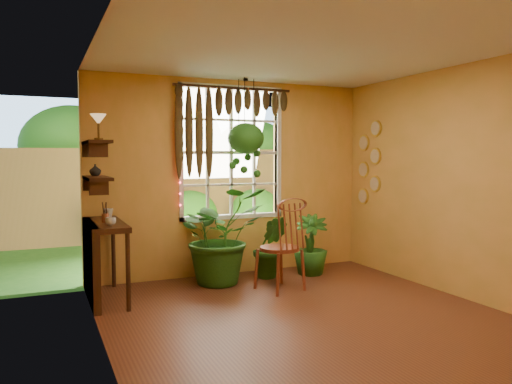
% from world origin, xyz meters
% --- Properties ---
extents(floor, '(4.50, 4.50, 0.00)m').
position_xyz_m(floor, '(0.00, 0.00, 0.00)').
color(floor, brown).
rests_on(floor, ground).
extents(ceiling, '(4.50, 4.50, 0.00)m').
position_xyz_m(ceiling, '(0.00, 0.00, 2.70)').
color(ceiling, silver).
rests_on(ceiling, wall_back).
extents(wall_back, '(4.00, 0.00, 4.00)m').
position_xyz_m(wall_back, '(0.00, 2.25, 1.35)').
color(wall_back, '#E6A34E').
rests_on(wall_back, floor).
extents(wall_left, '(0.00, 4.50, 4.50)m').
position_xyz_m(wall_left, '(-2.00, 0.00, 1.35)').
color(wall_left, '#E6A34E').
rests_on(wall_left, floor).
extents(wall_right, '(0.00, 4.50, 4.50)m').
position_xyz_m(wall_right, '(2.00, 0.00, 1.35)').
color(wall_right, '#E6A34E').
rests_on(wall_right, floor).
extents(window, '(1.52, 0.10, 1.86)m').
position_xyz_m(window, '(0.00, 2.28, 1.70)').
color(window, silver).
rests_on(window, wall_back).
extents(valance_vine, '(1.70, 0.12, 1.10)m').
position_xyz_m(valance_vine, '(-0.08, 2.16, 2.28)').
color(valance_vine, '#3C1B10').
rests_on(valance_vine, window).
extents(string_lights, '(0.03, 0.03, 1.54)m').
position_xyz_m(string_lights, '(-0.76, 2.19, 1.75)').
color(string_lights, '#FF2633').
rests_on(string_lights, window).
extents(wall_plates, '(0.04, 0.32, 1.10)m').
position_xyz_m(wall_plates, '(1.98, 1.79, 1.55)').
color(wall_plates, beige).
rests_on(wall_plates, wall_right).
extents(counter_ledge, '(0.40, 1.20, 0.90)m').
position_xyz_m(counter_ledge, '(-1.91, 1.60, 0.55)').
color(counter_ledge, '#3C1B10').
rests_on(counter_ledge, floor).
extents(shelf_lower, '(0.25, 0.90, 0.04)m').
position_xyz_m(shelf_lower, '(-1.88, 1.60, 1.40)').
color(shelf_lower, '#3C1B10').
rests_on(shelf_lower, wall_left).
extents(shelf_upper, '(0.25, 0.90, 0.04)m').
position_xyz_m(shelf_upper, '(-1.88, 1.60, 1.80)').
color(shelf_upper, '#3C1B10').
rests_on(shelf_upper, wall_left).
extents(backyard, '(14.00, 10.00, 12.00)m').
position_xyz_m(backyard, '(0.24, 6.87, 1.28)').
color(backyard, '#1D5217').
rests_on(backyard, ground).
extents(windsor_chair, '(0.60, 0.62, 1.31)m').
position_xyz_m(windsor_chair, '(0.23, 1.15, 0.38)').
color(windsor_chair, maroon).
rests_on(windsor_chair, floor).
extents(potted_plant_left, '(1.26, 1.13, 1.26)m').
position_xyz_m(potted_plant_left, '(-0.35, 1.78, 0.63)').
color(potted_plant_left, '#144412').
rests_on(potted_plant_left, floor).
extents(potted_plant_mid, '(0.57, 0.52, 0.85)m').
position_xyz_m(potted_plant_mid, '(0.37, 1.78, 0.42)').
color(potted_plant_mid, '#144412').
rests_on(potted_plant_mid, floor).
extents(potted_plant_right, '(0.61, 0.61, 0.84)m').
position_xyz_m(potted_plant_right, '(0.97, 1.73, 0.42)').
color(potted_plant_right, '#144412').
rests_on(potted_plant_right, floor).
extents(hanging_basket, '(0.50, 0.50, 1.36)m').
position_xyz_m(hanging_basket, '(0.12, 2.03, 1.87)').
color(hanging_basket, black).
rests_on(hanging_basket, ceiling).
extents(cup_a, '(0.13, 0.13, 0.09)m').
position_xyz_m(cup_a, '(-1.78, 1.26, 0.94)').
color(cup_a, silver).
rests_on(cup_a, counter_ledge).
extents(cup_b, '(0.12, 0.12, 0.11)m').
position_xyz_m(cup_b, '(-1.72, 1.96, 0.96)').
color(cup_b, beige).
rests_on(cup_b, counter_ledge).
extents(brush_jar, '(0.08, 0.08, 0.29)m').
position_xyz_m(brush_jar, '(-1.80, 1.56, 1.01)').
color(brush_jar, brown).
rests_on(brush_jar, counter_ledge).
extents(shelf_vase, '(0.14, 0.14, 0.14)m').
position_xyz_m(shelf_vase, '(-1.87, 1.84, 1.49)').
color(shelf_vase, '#B2AD99').
rests_on(shelf_vase, shelf_lower).
extents(tiffany_lamp, '(0.18, 0.18, 0.29)m').
position_xyz_m(tiffany_lamp, '(-1.86, 1.50, 2.03)').
color(tiffany_lamp, brown).
rests_on(tiffany_lamp, shelf_upper).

